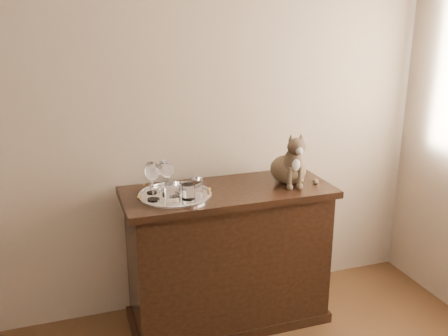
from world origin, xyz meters
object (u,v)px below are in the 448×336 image
at_px(wine_glass_d, 167,178).
at_px(cat, 289,156).
at_px(wine_glass_c, 153,181).
at_px(tumbler_c, 197,185).
at_px(tray, 175,196).
at_px(wine_glass_a, 151,177).
at_px(tumbler_a, 188,192).
at_px(sideboard, 228,257).
at_px(wine_glass_b, 163,176).
at_px(tumbler_b, 173,192).

relative_size(wine_glass_d, cat, 0.61).
xyz_separation_m(wine_glass_c, tumbler_c, (0.25, 0.04, -0.06)).
bearing_deg(tray, wine_glass_a, 145.56).
bearing_deg(tumbler_a, tumbler_c, 51.77).
distance_m(sideboard, cat, 0.69).
distance_m(tray, wine_glass_c, 0.17).
distance_m(wine_glass_d, cat, 0.73).
relative_size(sideboard, wine_glass_b, 6.76).
bearing_deg(wine_glass_a, cat, -3.88).
bearing_deg(wine_glass_b, tumbler_c, -24.72).
relative_size(sideboard, tumbler_b, 12.72).
xyz_separation_m(tray, wine_glass_d, (-0.04, 0.01, 0.10)).
bearing_deg(cat, wine_glass_a, -177.59).
distance_m(wine_glass_a, tumbler_c, 0.25).
bearing_deg(cat, tray, -171.80).
relative_size(wine_glass_a, tumbler_c, 2.26).
distance_m(tray, wine_glass_a, 0.17).
bearing_deg(wine_glass_d, cat, 0.95).
distance_m(wine_glass_a, wine_glass_b, 0.07).
relative_size(sideboard, wine_glass_a, 6.70).
bearing_deg(cat, sideboard, -173.03).
relative_size(sideboard, tray, 3.00).
height_order(tumbler_b, cat, cat).
xyz_separation_m(wine_glass_c, wine_glass_d, (0.09, 0.04, -0.01)).
height_order(wine_glass_a, tumbler_c, wine_glass_a).
xyz_separation_m(wine_glass_c, tumbler_a, (0.18, -0.05, -0.06)).
relative_size(tray, wine_glass_a, 2.23).
bearing_deg(sideboard, tumbler_c, -176.16).
height_order(tray, wine_glass_a, wine_glass_a).
bearing_deg(wine_glass_d, tray, -16.24).
relative_size(wine_glass_a, cat, 0.56).
bearing_deg(wine_glass_b, wine_glass_c, -124.89).
xyz_separation_m(wine_glass_a, tumbler_c, (0.24, -0.07, -0.05)).
relative_size(wine_glass_b, tumbler_a, 2.14).
height_order(wine_glass_a, cat, cat).
bearing_deg(wine_glass_c, tray, 14.50).
bearing_deg(wine_glass_a, sideboard, -7.88).
relative_size(wine_glass_a, wine_glass_d, 0.93).
relative_size(wine_glass_a, tumbler_a, 2.15).
distance_m(wine_glass_d, tumbler_c, 0.17).
bearing_deg(tumbler_c, wine_glass_c, -171.32).
bearing_deg(tumbler_b, tray, 68.65).
xyz_separation_m(wine_glass_b, wine_glass_c, (-0.08, -0.12, 0.02)).
bearing_deg(wine_glass_a, tumbler_b, -61.16).
bearing_deg(wine_glass_b, wine_glass_d, -84.36).
bearing_deg(tumbler_c, tumbler_b, -152.40).
xyz_separation_m(wine_glass_b, cat, (0.73, -0.06, 0.06)).
height_order(tray, wine_glass_b, wine_glass_b).
relative_size(wine_glass_b, wine_glass_d, 0.92).
relative_size(wine_glass_b, tumbler_c, 2.24).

